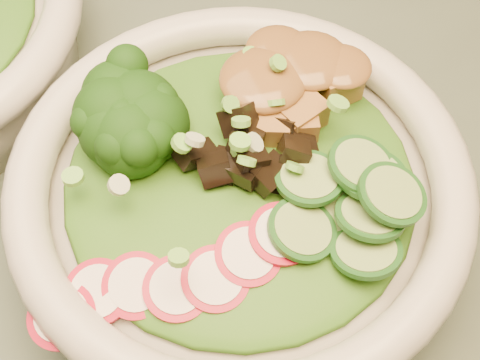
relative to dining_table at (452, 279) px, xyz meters
name	(u,v)px	position (x,y,z in m)	size (l,w,h in m)	color
dining_table	(452,279)	(0.00, 0.00, 0.00)	(1.20, 0.80, 0.75)	black
salad_bowl	(240,197)	(-0.18, 0.04, 0.16)	(0.30, 0.30, 0.08)	beige
lettuce_bed	(240,179)	(-0.18, 0.04, 0.18)	(0.23, 0.23, 0.03)	#1E5512
broccoli_florets	(138,130)	(-0.24, 0.08, 0.20)	(0.09, 0.08, 0.05)	black
radish_slices	(194,275)	(-0.23, -0.02, 0.19)	(0.12, 0.04, 0.02)	#A90D25
cucumber_slices	(350,209)	(-0.13, -0.01, 0.19)	(0.08, 0.08, 0.04)	#98C06A
mushroom_heap	(249,149)	(-0.17, 0.05, 0.20)	(0.08, 0.08, 0.04)	black
tofu_cubes	(284,88)	(-0.13, 0.09, 0.19)	(0.10, 0.07, 0.04)	olive
peanut_sauce	(285,74)	(-0.13, 0.09, 0.21)	(0.08, 0.06, 0.02)	brown
scallion_garnish	(240,155)	(-0.18, 0.04, 0.21)	(0.21, 0.21, 0.03)	#72BF43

